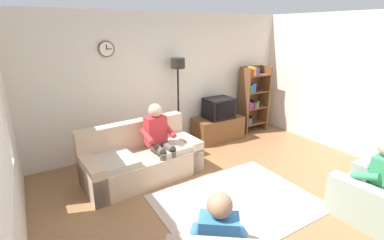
{
  "coord_description": "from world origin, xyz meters",
  "views": [
    {
      "loc": [
        -2.5,
        -2.47,
        2.4
      ],
      "look_at": [
        -0.3,
        1.2,
        0.98
      ],
      "focal_mm": 26.02,
      "sensor_mm": 36.0,
      "label": 1
    }
  ],
  "objects_px": {
    "bookshelf": "(252,98)",
    "person_in_right_armchair": "(374,174)",
    "floor_lamp": "(178,79)",
    "armchair_near_bookshelf": "(376,199)",
    "tv_stand": "(218,128)",
    "person_on_couch": "(159,137)",
    "person_in_left_armchair": "(218,238)",
    "tv": "(219,108)",
    "couch": "(142,159)"
  },
  "relations": [
    {
      "from": "bookshelf",
      "to": "person_in_right_armchair",
      "type": "distance_m",
      "value": 3.41
    },
    {
      "from": "floor_lamp",
      "to": "armchair_near_bookshelf",
      "type": "distance_m",
      "value": 3.74
    },
    {
      "from": "bookshelf",
      "to": "tv_stand",
      "type": "bearing_deg",
      "value": -176.01
    },
    {
      "from": "tv_stand",
      "to": "bookshelf",
      "type": "bearing_deg",
      "value": 3.99
    },
    {
      "from": "person_on_couch",
      "to": "armchair_near_bookshelf",
      "type": "bearing_deg",
      "value": -52.19
    },
    {
      "from": "tv_stand",
      "to": "person_in_right_armchair",
      "type": "xyz_separation_m",
      "value": [
        0.14,
        -3.2,
        0.35
      ]
    },
    {
      "from": "bookshelf",
      "to": "person_in_left_armchair",
      "type": "relative_size",
      "value": 1.4
    },
    {
      "from": "tv",
      "to": "person_in_left_armchair",
      "type": "xyz_separation_m",
      "value": [
        -2.26,
        -3.07,
        -0.13
      ]
    },
    {
      "from": "bookshelf",
      "to": "person_in_left_armchair",
      "type": "distance_m",
      "value": 4.58
    },
    {
      "from": "tv_stand",
      "to": "bookshelf",
      "type": "xyz_separation_m",
      "value": [
        1.04,
        0.07,
        0.56
      ]
    },
    {
      "from": "tv",
      "to": "bookshelf",
      "type": "bearing_deg",
      "value": 5.33
    },
    {
      "from": "bookshelf",
      "to": "floor_lamp",
      "type": "relative_size",
      "value": 0.85
    },
    {
      "from": "tv_stand",
      "to": "bookshelf",
      "type": "height_order",
      "value": "bookshelf"
    },
    {
      "from": "couch",
      "to": "bookshelf",
      "type": "relative_size",
      "value": 1.26
    },
    {
      "from": "tv_stand",
      "to": "tv",
      "type": "xyz_separation_m",
      "value": [
        0.0,
        -0.02,
        0.48
      ]
    },
    {
      "from": "person_on_couch",
      "to": "person_in_right_armchair",
      "type": "xyz_separation_m",
      "value": [
        1.93,
        -2.4,
        -0.09
      ]
    },
    {
      "from": "tv_stand",
      "to": "person_in_right_armchair",
      "type": "height_order",
      "value": "person_in_right_armchair"
    },
    {
      "from": "tv",
      "to": "bookshelf",
      "type": "height_order",
      "value": "bookshelf"
    },
    {
      "from": "person_in_left_armchair",
      "to": "person_in_right_armchair",
      "type": "distance_m",
      "value": 2.4
    },
    {
      "from": "floor_lamp",
      "to": "tv_stand",
      "type": "bearing_deg",
      "value": -6.02
    },
    {
      "from": "person_on_couch",
      "to": "person_in_right_armchair",
      "type": "distance_m",
      "value": 3.08
    },
    {
      "from": "tv_stand",
      "to": "person_in_left_armchair",
      "type": "distance_m",
      "value": 3.85
    },
    {
      "from": "person_in_left_armchair",
      "to": "person_on_couch",
      "type": "bearing_deg",
      "value": 78.44
    },
    {
      "from": "couch",
      "to": "person_in_right_armchair",
      "type": "bearing_deg",
      "value": -48.66
    },
    {
      "from": "tv",
      "to": "person_in_right_armchair",
      "type": "bearing_deg",
      "value": -87.5
    },
    {
      "from": "tv_stand",
      "to": "person_in_left_armchair",
      "type": "height_order",
      "value": "person_in_left_armchair"
    },
    {
      "from": "person_in_right_armchair",
      "to": "tv_stand",
      "type": "bearing_deg",
      "value": 92.48
    },
    {
      "from": "tv_stand",
      "to": "person_in_left_armchair",
      "type": "xyz_separation_m",
      "value": [
        -2.26,
        -3.09,
        0.35
      ]
    },
    {
      "from": "armchair_near_bookshelf",
      "to": "person_in_right_armchair",
      "type": "bearing_deg",
      "value": 92.48
    },
    {
      "from": "couch",
      "to": "floor_lamp",
      "type": "bearing_deg",
      "value": 34.98
    },
    {
      "from": "tv_stand",
      "to": "person_on_couch",
      "type": "relative_size",
      "value": 0.89
    },
    {
      "from": "couch",
      "to": "floor_lamp",
      "type": "xyz_separation_m",
      "value": [
        1.13,
        0.79,
        1.14
      ]
    },
    {
      "from": "tv_stand",
      "to": "armchair_near_bookshelf",
      "type": "xyz_separation_m",
      "value": [
        0.14,
        -3.29,
        0.03
      ]
    },
    {
      "from": "couch",
      "to": "person_in_right_armchair",
      "type": "xyz_separation_m",
      "value": [
        2.21,
        -2.51,
        0.29
      ]
    },
    {
      "from": "couch",
      "to": "tv",
      "type": "height_order",
      "value": "tv"
    },
    {
      "from": "bookshelf",
      "to": "person_on_couch",
      "type": "relative_size",
      "value": 1.26
    },
    {
      "from": "bookshelf",
      "to": "tv",
      "type": "bearing_deg",
      "value": -174.67
    },
    {
      "from": "bookshelf",
      "to": "floor_lamp",
      "type": "bearing_deg",
      "value": 179.24
    },
    {
      "from": "person_in_right_armchair",
      "to": "armchair_near_bookshelf",
      "type": "bearing_deg",
      "value": -87.52
    },
    {
      "from": "tv_stand",
      "to": "person_in_left_armchair",
      "type": "relative_size",
      "value": 0.98
    },
    {
      "from": "person_on_couch",
      "to": "tv_stand",
      "type": "bearing_deg",
      "value": 24.15
    },
    {
      "from": "couch",
      "to": "bookshelf",
      "type": "xyz_separation_m",
      "value": [
        3.11,
        0.77,
        0.51
      ]
    },
    {
      "from": "tv_stand",
      "to": "person_on_couch",
      "type": "xyz_separation_m",
      "value": [
        -1.79,
        -0.8,
        0.44
      ]
    },
    {
      "from": "tv_stand",
      "to": "floor_lamp",
      "type": "height_order",
      "value": "floor_lamp"
    },
    {
      "from": "couch",
      "to": "bookshelf",
      "type": "height_order",
      "value": "bookshelf"
    },
    {
      "from": "couch",
      "to": "bookshelf",
      "type": "distance_m",
      "value": 3.24
    },
    {
      "from": "tv",
      "to": "armchair_near_bookshelf",
      "type": "height_order",
      "value": "tv"
    },
    {
      "from": "floor_lamp",
      "to": "person_on_couch",
      "type": "relative_size",
      "value": 1.49
    },
    {
      "from": "couch",
      "to": "person_on_couch",
      "type": "xyz_separation_m",
      "value": [
        0.28,
        -0.11,
        0.39
      ]
    },
    {
      "from": "couch",
      "to": "person_in_right_armchair",
      "type": "relative_size",
      "value": 1.75
    }
  ]
}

